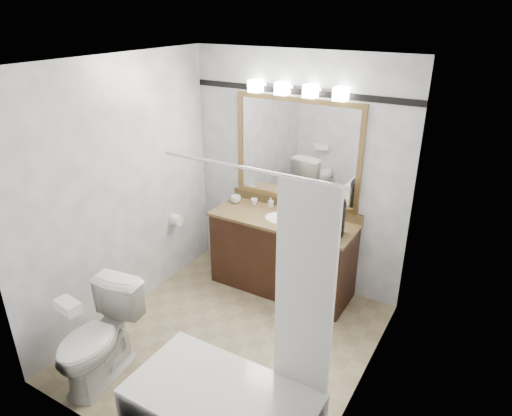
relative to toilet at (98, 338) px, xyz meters
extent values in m
cube|color=gray|center=(0.68, 0.92, -0.41)|extent=(2.40, 2.60, 0.01)
cube|color=white|center=(0.68, 0.92, 2.10)|extent=(2.40, 2.60, 0.01)
cube|color=white|center=(0.68, 2.23, 0.85)|extent=(2.40, 0.01, 2.50)
cube|color=white|center=(0.68, -0.38, 0.85)|extent=(2.40, 0.01, 2.50)
cube|color=white|center=(-0.52, 0.92, 0.85)|extent=(0.01, 2.60, 2.50)
cube|color=white|center=(1.89, 0.92, 0.85)|extent=(0.01, 2.60, 2.50)
cube|color=black|center=(0.68, 1.94, 0.01)|extent=(1.50, 0.55, 0.82)
cube|color=olive|center=(0.68, 1.94, 0.43)|extent=(1.53, 0.58, 0.03)
cube|color=olive|center=(0.68, 2.21, 0.50)|extent=(1.53, 0.03, 0.10)
ellipsoid|color=white|center=(0.68, 1.94, 0.42)|extent=(0.44, 0.34, 0.14)
cube|color=olive|center=(0.68, 2.20, 1.62)|extent=(1.40, 0.04, 0.05)
cube|color=olive|center=(0.68, 2.20, 0.57)|extent=(1.40, 0.04, 0.05)
cube|color=olive|center=(0.01, 2.20, 1.10)|extent=(0.05, 0.04, 1.00)
cube|color=olive|center=(1.36, 2.20, 1.10)|extent=(0.05, 0.04, 1.00)
cube|color=white|center=(0.68, 2.21, 1.10)|extent=(1.30, 0.01, 1.00)
cube|color=silver|center=(0.68, 2.19, 1.75)|extent=(0.90, 0.05, 0.03)
cube|color=white|center=(0.23, 2.14, 1.73)|extent=(0.12, 0.12, 0.12)
cube|color=white|center=(0.53, 2.14, 1.73)|extent=(0.12, 0.12, 0.12)
cube|color=white|center=(0.83, 2.14, 1.73)|extent=(0.12, 0.12, 0.12)
cube|color=white|center=(1.13, 2.14, 1.73)|extent=(0.12, 0.12, 0.12)
cube|color=black|center=(0.68, 2.21, 1.70)|extent=(2.40, 0.01, 0.06)
cube|color=white|center=(1.21, 0.00, -0.18)|extent=(1.30, 0.72, 0.45)
cylinder|color=silver|center=(1.21, 0.38, 1.55)|extent=(1.30, 0.02, 0.02)
cube|color=white|center=(1.63, 0.37, 0.77)|extent=(0.40, 0.04, 1.55)
cylinder|color=white|center=(-0.46, 1.58, 0.30)|extent=(0.11, 0.12, 0.12)
imported|color=white|center=(0.00, 0.00, 0.00)|extent=(0.55, 0.84, 0.80)
cube|color=white|center=(0.00, -0.20, 0.44)|extent=(0.22, 0.14, 0.08)
cylinder|color=black|center=(1.26, 1.83, 0.46)|extent=(0.20, 0.20, 0.02)
cylinder|color=black|center=(1.27, 1.90, 0.60)|extent=(0.16, 0.16, 0.28)
sphere|color=black|center=(1.27, 1.90, 0.74)|extent=(0.17, 0.17, 0.17)
cube|color=black|center=(1.26, 1.81, 0.70)|extent=(0.13, 0.13, 0.05)
cylinder|color=silver|center=(1.26, 1.81, 0.49)|extent=(0.07, 0.07, 0.07)
imported|color=white|center=(0.04, 2.03, 0.49)|extent=(0.11, 0.11, 0.09)
imported|color=white|center=(0.24, 2.09, 0.48)|extent=(0.10, 0.10, 0.07)
imported|color=white|center=(0.43, 2.12, 0.50)|extent=(0.05, 0.05, 0.11)
imported|color=white|center=(0.87, 2.09, 0.49)|extent=(0.08, 0.08, 0.09)
cube|color=beige|center=(0.72, 2.05, 0.46)|extent=(0.08, 0.05, 0.02)
camera|label=1|loc=(2.60, -1.89, 2.47)|focal=32.00mm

